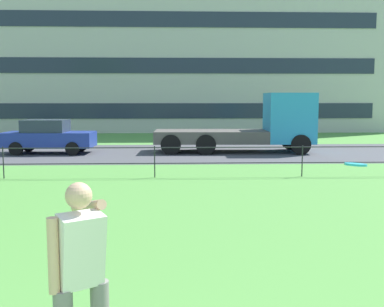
{
  "coord_description": "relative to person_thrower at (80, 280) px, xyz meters",
  "views": [
    {
      "loc": [
        0.59,
        -1.53,
        2.47
      ],
      "look_at": [
        0.96,
        7.69,
        1.39
      ],
      "focal_mm": 43.79,
      "sensor_mm": 36.0,
      "label": 1
    }
  ],
  "objects": [
    {
      "name": "street_strip",
      "position": [
        0.19,
        17.66,
        -0.97
      ],
      "size": [
        80.0,
        7.75,
        0.01
      ],
      "primitive_type": "cube",
      "color": "#4C4C51",
      "rests_on": "ground"
    },
    {
      "name": "car_blue_far_left",
      "position": [
        -4.9,
        17.71,
        -0.19
      ],
      "size": [
        4.06,
        1.93,
        1.54
      ],
      "color": "#233899",
      "rests_on": "ground"
    },
    {
      "name": "park_fence",
      "position": [
        0.19,
        10.89,
        -0.3
      ],
      "size": [
        28.29,
        0.04,
        1.0
      ],
      "color": "#232328",
      "rests_on": "ground"
    },
    {
      "name": "frisbee",
      "position": [
        3.03,
        1.84,
        0.69
      ],
      "size": [
        0.38,
        0.38,
        0.04
      ],
      "color": "#2DB2C6"
    },
    {
      "name": "flatbed_truck_right",
      "position": [
        4.71,
        17.9,
        0.25
      ],
      "size": [
        7.38,
        2.66,
        2.75
      ],
      "color": "#2D99D1",
      "rests_on": "ground"
    },
    {
      "name": "person_thrower",
      "position": [
        0.0,
        0.0,
        0.0
      ],
      "size": [
        0.47,
        0.87,
        1.8
      ],
      "color": "slate",
      "rests_on": "ground"
    },
    {
      "name": "apartment_building_background",
      "position": [
        -0.2,
        37.16,
        7.33
      ],
      "size": [
        37.6,
        13.91,
        16.6
      ],
      "color": "beige",
      "rests_on": "ground"
    }
  ]
}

